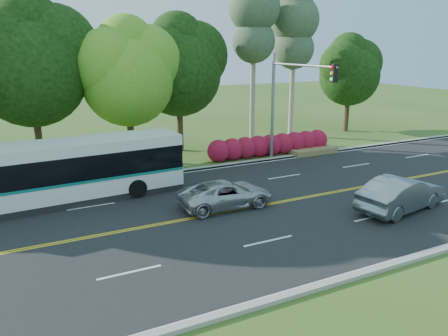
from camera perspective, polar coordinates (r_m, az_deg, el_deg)
name	(u,v)px	position (r m, az deg, el deg)	size (l,w,h in m)	color
ground	(237,210)	(20.41, 1.74, -5.54)	(120.00, 120.00, 0.00)	#34551C
road	(237,210)	(20.40, 1.75, -5.51)	(60.00, 14.00, 0.02)	black
curb_north	(182,171)	(26.57, -5.56, -0.36)	(60.00, 0.30, 0.15)	#9F9B90
curb_south	(342,280)	(15.07, 15.10, -13.93)	(60.00, 0.30, 0.15)	#9F9B90
grass_verge	(171,164)	(28.25, -6.91, 0.52)	(60.00, 4.00, 0.10)	#34551C
lane_markings	(235,210)	(20.36, 1.51, -5.52)	(57.60, 13.82, 0.00)	gold
tree_row	(71,57)	(29.13, -19.40, 13.54)	(44.70, 9.10, 13.84)	#322016
bougainvillea_hedge	(273,145)	(30.45, 6.43, 2.94)	(9.50, 2.25, 1.50)	maroon
traffic_signal	(290,92)	(27.18, 8.62, 9.79)	(0.42, 6.10, 7.00)	gray
transit_bus	(64,173)	(22.33, -20.15, -0.59)	(11.52, 3.15, 2.98)	white
sedan	(401,194)	(21.69, 22.14, -3.15)	(1.68, 4.82, 1.59)	slate
suv	(226,194)	(20.59, 0.24, -3.42)	(2.07, 4.49, 1.25)	silver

